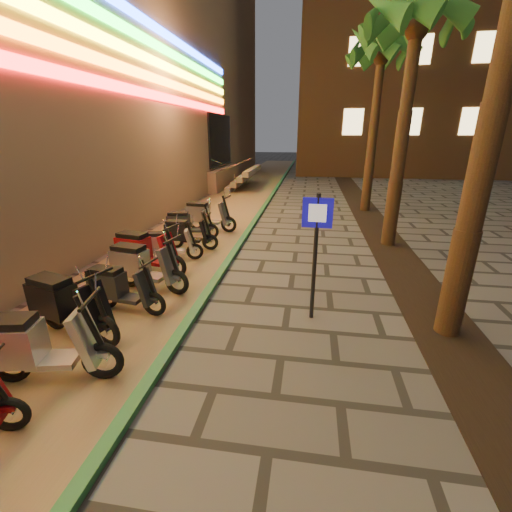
% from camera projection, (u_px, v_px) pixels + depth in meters
% --- Properties ---
extents(ground, '(120.00, 120.00, 0.00)m').
position_uv_depth(ground, '(213.00, 390.00, 4.59)').
color(ground, '#474442').
rests_on(ground, ground).
extents(parking_strip, '(3.40, 60.00, 0.01)m').
position_uv_depth(parking_strip, '(218.00, 215.00, 14.26)').
color(parking_strip, '#8C7251').
rests_on(parking_strip, ground).
extents(green_curb, '(0.18, 60.00, 0.10)m').
position_uv_depth(green_curb, '(258.00, 216.00, 14.00)').
color(green_curb, '#2A713C').
rests_on(green_curb, ground).
extents(planting_strip, '(1.20, 40.00, 0.02)m').
position_uv_depth(planting_strip, '(403.00, 268.00, 8.71)').
color(planting_strip, black).
rests_on(planting_strip, ground).
extents(apartment_block, '(18.00, 16.06, 25.00)m').
position_uv_depth(apartment_block, '(413.00, 16.00, 28.78)').
color(apartment_block, brown).
rests_on(apartment_block, ground).
extents(palm_c, '(2.97, 3.02, 6.91)m').
position_uv_depth(palm_c, '(417.00, 29.00, 8.63)').
color(palm_c, '#472D19').
rests_on(palm_c, ground).
extents(palm_d, '(2.97, 3.02, 7.16)m').
position_uv_depth(palm_d, '(381.00, 59.00, 13.20)').
color(palm_d, '#472D19').
rests_on(palm_d, ground).
extents(pedestrian_sign, '(0.51, 0.10, 2.32)m').
position_uv_depth(pedestrian_sign, '(316.00, 241.00, 5.88)').
color(pedestrian_sign, black).
rests_on(pedestrian_sign, ground).
extents(scooter_4, '(1.85, 0.85, 1.30)m').
position_uv_depth(scooter_4, '(33.00, 346.00, 4.57)').
color(scooter_4, black).
rests_on(scooter_4, ground).
extents(scooter_5, '(1.84, 0.94, 1.30)m').
position_uv_depth(scooter_5, '(65.00, 304.00, 5.68)').
color(scooter_5, black).
rests_on(scooter_5, ground).
extents(scooter_6, '(1.58, 0.63, 1.11)m').
position_uv_depth(scooter_6, '(118.00, 287.00, 6.50)').
color(scooter_6, black).
rests_on(scooter_6, ground).
extents(scooter_7, '(1.82, 0.78, 1.28)m').
position_uv_depth(scooter_7, '(141.00, 265.00, 7.38)').
color(scooter_7, black).
rests_on(scooter_7, ground).
extents(scooter_8, '(1.84, 0.81, 1.29)m').
position_uv_depth(scooter_8, '(143.00, 251.00, 8.25)').
color(scooter_8, black).
rests_on(scooter_8, ground).
extents(scooter_9, '(1.47, 0.74, 1.04)m').
position_uv_depth(scooter_9, '(168.00, 245.00, 9.08)').
color(scooter_9, black).
rests_on(scooter_9, ground).
extents(scooter_10, '(1.56, 0.55, 1.10)m').
position_uv_depth(scooter_10, '(185.00, 233.00, 10.01)').
color(scooter_10, black).
rests_on(scooter_10, ground).
extents(scooter_11, '(1.64, 0.69, 1.15)m').
position_uv_depth(scooter_11, '(187.00, 224.00, 10.95)').
color(scooter_11, black).
rests_on(scooter_11, ground).
extents(scooter_12, '(1.81, 0.70, 1.27)m').
position_uv_depth(scooter_12, '(205.00, 215.00, 11.88)').
color(scooter_12, black).
rests_on(scooter_12, ground).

